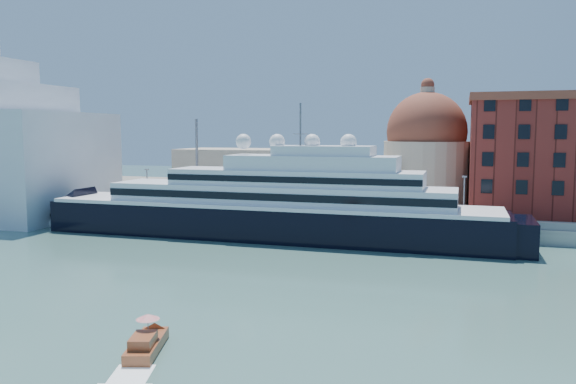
% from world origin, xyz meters
% --- Properties ---
extents(ground, '(400.00, 400.00, 0.00)m').
position_xyz_m(ground, '(0.00, 0.00, 0.00)').
color(ground, '#3B665D').
rests_on(ground, ground).
extents(quay, '(180.00, 10.00, 2.50)m').
position_xyz_m(quay, '(0.00, 34.00, 1.25)').
color(quay, gray).
rests_on(quay, ground).
extents(land, '(260.00, 72.00, 2.00)m').
position_xyz_m(land, '(0.00, 75.00, 1.00)').
color(land, slate).
rests_on(land, ground).
extents(quay_fence, '(180.00, 0.10, 1.20)m').
position_xyz_m(quay_fence, '(0.00, 29.50, 3.10)').
color(quay_fence, slate).
rests_on(quay_fence, quay).
extents(superyacht, '(88.79, 12.31, 26.54)m').
position_xyz_m(superyacht, '(-4.58, 23.00, 4.58)').
color(superyacht, black).
rests_on(superyacht, ground).
extents(service_barge, '(10.55, 3.79, 2.35)m').
position_xyz_m(service_barge, '(-45.85, 22.25, 0.68)').
color(service_barge, white).
rests_on(service_barge, ground).
extents(water_taxi, '(4.02, 6.96, 3.14)m').
position_xyz_m(water_taxi, '(5.31, -27.48, 0.75)').
color(water_taxi, maroon).
rests_on(water_taxi, ground).
extents(church, '(66.00, 18.00, 25.50)m').
position_xyz_m(church, '(6.39, 57.72, 10.91)').
color(church, beige).
rests_on(church, land).
extents(lamp_posts, '(120.80, 2.40, 18.00)m').
position_xyz_m(lamp_posts, '(-12.67, 32.27, 9.84)').
color(lamp_posts, slate).
rests_on(lamp_posts, quay).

